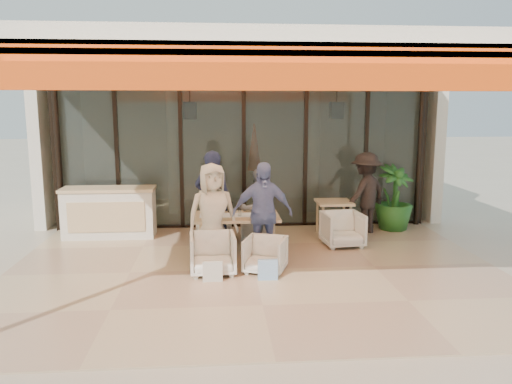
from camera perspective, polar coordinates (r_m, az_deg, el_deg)
ground at (r=8.24m, az=-0.20°, el=-8.99°), size 70.00×70.00×0.00m
terrace_floor at (r=8.23m, az=-0.20°, el=-8.95°), size 8.00×6.00×0.01m
terrace_structure at (r=7.56m, az=-0.07°, el=14.33°), size 8.00×6.00×3.40m
glass_storefront at (r=10.84m, az=-1.40°, el=4.21°), size 8.08×0.10×3.20m
interior_block at (r=13.11m, az=-1.93°, el=7.93°), size 9.05×3.62×3.52m
host_counter at (r=10.52m, az=-16.41°, el=-2.25°), size 1.85×0.65×1.04m
dining_table at (r=8.86m, az=-2.29°, el=-3.03°), size 1.50×0.90×0.93m
chair_far_left at (r=9.87m, az=-4.89°, el=-4.09°), size 0.70×0.67×0.58m
chair_far_right at (r=9.89m, az=-0.00°, el=-3.94°), size 0.63×0.60×0.61m
chair_near_left at (r=8.01m, az=-4.97°, el=-6.83°), size 0.74×0.70×0.73m
chair_near_right at (r=8.06m, az=1.06°, el=-7.01°), size 0.78×0.76×0.64m
diner_navy at (r=9.24m, az=-4.96°, el=-0.98°), size 0.76×0.59×1.86m
diner_grey at (r=9.31m, az=0.24°, el=-1.95°), size 0.89×0.79×1.52m
diner_cream at (r=8.37m, az=-5.00°, el=-2.57°), size 0.96×0.76×1.73m
diner_periwinkle at (r=8.40m, az=0.74°, el=-2.44°), size 1.05×0.49×1.74m
tote_bag_cream at (r=7.69m, az=-4.97°, el=-9.07°), size 0.30×0.10×0.34m
tote_bag_blue at (r=7.73m, az=1.35°, el=-8.94°), size 0.30×0.10×0.34m
side_table at (r=10.30m, az=8.89°, el=-1.61°), size 0.70×0.70×0.74m
side_chair at (r=9.65m, az=9.87°, el=-4.04°), size 0.78×0.74×0.74m
standing_woman at (r=10.60m, az=12.41°, el=-0.18°), size 1.28×1.16×1.72m
potted_palm at (r=11.09m, az=15.48°, el=-0.66°), size 1.05×1.05×1.42m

